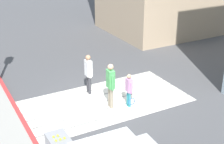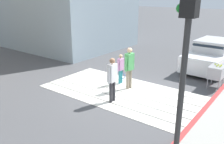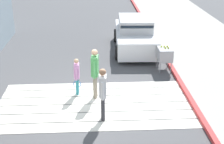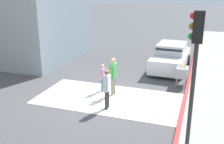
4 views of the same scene
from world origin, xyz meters
name	(u,v)px [view 2 (image 2 of 4)]	position (x,y,z in m)	size (l,w,h in m)	color
ground_plane	(121,92)	(0.00, 0.00, 0.00)	(120.00, 120.00, 0.00)	#4C4C4F
crosswalk_stripes	(121,92)	(0.00, 0.00, 0.01)	(6.40, 3.25, 0.01)	silver
curb_painted	(202,113)	(-3.25, 0.00, 0.07)	(0.16, 40.00, 0.13)	#BC3333
car_parked_near_curb	(212,56)	(-2.00, -5.39, 0.73)	(2.12, 4.37, 1.57)	white
traffic_light_corner	(186,38)	(-3.58, 3.08, 3.04)	(0.39, 0.28, 4.24)	#2D2D2D
tennis_ball_cart	(216,72)	(-2.90, -2.78, 0.70)	(0.56, 0.80, 1.02)	#99999E
pedestrian_adult_lead	(129,65)	(-0.04, -0.50, 1.02)	(0.27, 0.51, 1.75)	gray
pedestrian_adult_trailing	(112,77)	(-0.27, 0.95, 0.97)	(0.23, 0.49, 1.66)	#333338
pedestrian_child_with_racket	(121,67)	(0.58, -0.78, 0.75)	(0.28, 0.41, 1.33)	teal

